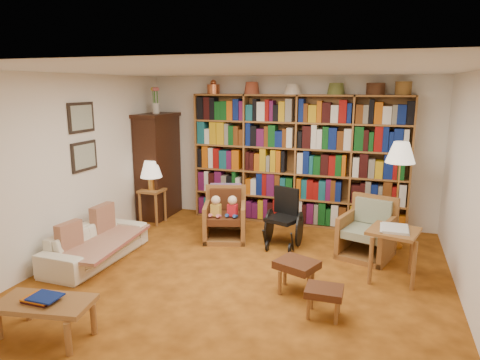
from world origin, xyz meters
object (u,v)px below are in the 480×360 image
at_px(side_table_papers, 393,238).
at_px(footstool_a, 297,267).
at_px(sofa, 96,244).
at_px(armchair_leather, 227,217).
at_px(footstool_b, 324,293).
at_px(coffee_table, 45,306).
at_px(wheelchair, 284,219).
at_px(side_table_lamp, 152,199).
at_px(floor_lamp, 400,157).
at_px(armchair_sage, 367,233).

relative_size(side_table_papers, footstool_a, 1.23).
height_order(sofa, armchair_leather, armchair_leather).
xyz_separation_m(footstool_b, coffee_table, (-2.44, -1.20, 0.06)).
bearing_deg(wheelchair, armchair_leather, 179.73).
bearing_deg(side_table_lamp, footstool_a, -31.28).
distance_m(floor_lamp, footstool_a, 2.41).
height_order(side_table_lamp, floor_lamp, floor_lamp).
relative_size(armchair_leather, coffee_table, 0.88).
bearing_deg(side_table_lamp, sofa, -86.63).
bearing_deg(sofa, side_table_papers, -79.06).
relative_size(armchair_sage, coffee_table, 0.91).
distance_m(armchair_sage, coffee_table, 4.14).
distance_m(floor_lamp, side_table_papers, 1.42).
bearing_deg(sofa, footstool_b, -97.96).
distance_m(side_table_lamp, footstool_a, 3.36).
height_order(sofa, footstool_a, sofa).
distance_m(armchair_leather, footstool_b, 2.60).
distance_m(sofa, armchair_sage, 3.74).
bearing_deg(side_table_lamp, wheelchair, -7.12).
xyz_separation_m(armchair_sage, footstool_a, (-0.71, -1.42, -0.01)).
height_order(floor_lamp, footstool_a, floor_lamp).
height_order(wheelchair, coffee_table, wheelchair).
height_order(armchair_leather, coffee_table, armchair_leather).
bearing_deg(side_table_papers, coffee_table, -142.68).
relative_size(sofa, armchair_sage, 1.87).
xyz_separation_m(armchair_leather, armchair_sage, (2.10, -0.03, -0.02)).
bearing_deg(armchair_sage, footstool_a, -116.52).
distance_m(side_table_lamp, coffee_table, 3.50).
relative_size(sofa, footstool_b, 4.23).
xyz_separation_m(side_table_lamp, armchair_sage, (3.58, -0.32, -0.12)).
height_order(sofa, wheelchair, wheelchair).
bearing_deg(side_table_papers, footstool_a, -145.55).
xyz_separation_m(wheelchair, side_table_papers, (1.51, -0.74, 0.14)).
bearing_deg(side_table_papers, wheelchair, 154.08).
xyz_separation_m(floor_lamp, footstool_a, (-1.09, -1.88, -1.04)).
xyz_separation_m(armchair_leather, side_table_papers, (2.43, -0.74, 0.20)).
relative_size(wheelchair, coffee_table, 0.90).
bearing_deg(floor_lamp, side_table_papers, -92.62).
xyz_separation_m(armchair_sage, side_table_papers, (0.33, -0.71, 0.22)).
bearing_deg(sofa, footstool_a, -89.91).
height_order(armchair_sage, side_table_papers, armchair_sage).
relative_size(sofa, coffee_table, 1.70).
height_order(armchair_sage, floor_lamp, floor_lamp).
relative_size(sofa, wheelchair, 1.88).
bearing_deg(floor_lamp, side_table_lamp, -178.12).
bearing_deg(footstool_b, sofa, 170.99).
bearing_deg(side_table_papers, sofa, -170.11).
distance_m(armchair_leather, floor_lamp, 2.72).
distance_m(sofa, side_table_papers, 3.88).
bearing_deg(side_table_lamp, footstool_b, -34.09).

